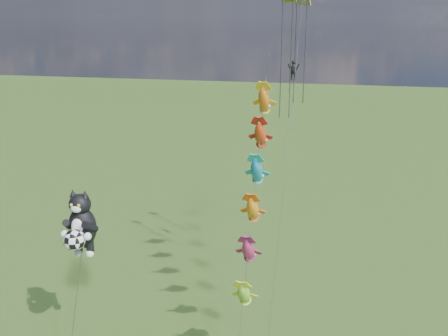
# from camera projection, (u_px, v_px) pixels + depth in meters

# --- Properties ---
(ground) EXTENTS (300.00, 300.00, 0.00)m
(ground) POSITION_uv_depth(u_px,v_px,m) (42.00, 321.00, 38.65)
(ground) COLOR #1D3D0F
(cat_kite_rig) EXTENTS (2.17, 4.00, 11.77)m
(cat_kite_rig) POSITION_uv_depth(u_px,v_px,m) (80.00, 225.00, 33.02)
(cat_kite_rig) COLOR brown
(cat_kite_rig) RESTS_ON ground
(fish_windsock_rig) EXTENTS (1.19, 15.96, 19.81)m
(fish_windsock_rig) POSITION_uv_depth(u_px,v_px,m) (255.00, 190.00, 34.37)
(fish_windsock_rig) COLOR brown
(fish_windsock_rig) RESTS_ON ground
(parafoil_rig) EXTENTS (1.91, 17.57, 24.24)m
(parafoil_rig) POSITION_uv_depth(u_px,v_px,m) (293.00, 60.00, 37.03)
(parafoil_rig) COLOR brown
(parafoil_rig) RESTS_ON ground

